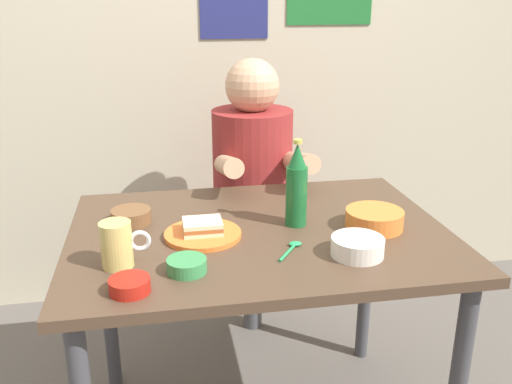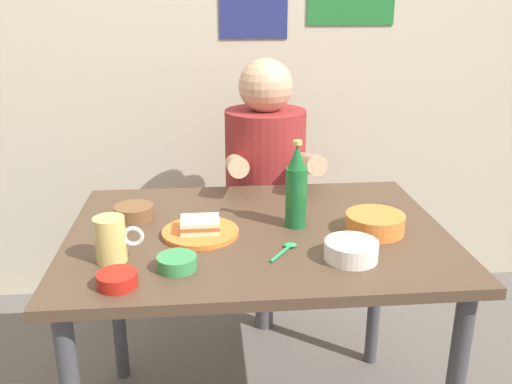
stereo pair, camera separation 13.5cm
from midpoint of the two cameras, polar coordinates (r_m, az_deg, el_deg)
wall_back at (r=2.53m, az=-0.58°, el=17.62°), size 4.40×0.09×2.60m
dining_table at (r=1.66m, az=2.51°, el=-6.93°), size 1.10×0.80×0.74m
stool at (r=2.36m, az=2.55°, el=-6.53°), size 0.34×0.34×0.45m
person_seated at (r=2.20m, az=2.75°, el=3.14°), size 0.33×0.56×0.72m
plate_orange at (r=1.58m, az=-3.36°, el=-4.25°), size 0.22×0.22×0.01m
sandwich at (r=1.57m, az=-3.38°, el=-3.42°), size 0.11×0.09×0.04m
beer_mug at (r=1.44m, az=-12.19°, el=-4.86°), size 0.13×0.08×0.12m
beer_bottle at (r=1.61m, az=6.60°, el=0.36°), size 0.06×0.06×0.26m
sambal_bowl_red at (r=1.33m, az=-11.37°, el=-8.89°), size 0.10×0.10×0.03m
soup_bowl_orange at (r=1.64m, az=14.55°, el=-3.09°), size 0.17×0.17×0.05m
condiment_bowl_brown at (r=1.72m, az=-10.36°, el=-2.04°), size 0.12×0.12×0.04m
rice_bowl_white at (r=1.46m, az=12.47°, el=-5.88°), size 0.14×0.14×0.05m
dip_bowl_green at (r=1.39m, az=-5.46°, el=-7.27°), size 0.10×0.10×0.03m
spoon at (r=1.49m, az=5.76°, el=-5.89°), size 0.08×0.10×0.01m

